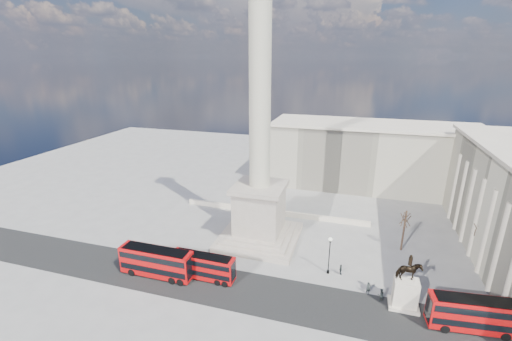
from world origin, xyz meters
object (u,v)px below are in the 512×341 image
object	(u,v)px
red_bus_b	(203,266)
victorian_lamp	(329,253)
pedestrian_walking	(368,288)
equestrian_statue	(406,289)
pedestrian_crossing	(341,269)
red_bus_a	(157,262)
red_bus_c	(477,314)
pedestrian_standing	(381,295)
nelsons_column	(260,174)

from	to	relation	value
red_bus_b	victorian_lamp	bearing A→B (deg)	21.14
red_bus_b	pedestrian_walking	world-z (taller)	red_bus_b
equestrian_statue	pedestrian_crossing	size ratio (longest dim) A/B	4.72
red_bus_a	red_bus_c	xyz separation A→B (m)	(43.83, 1.51, -0.11)
victorian_lamp	pedestrian_standing	xyz separation A→B (m)	(7.61, -4.39, -2.74)
red_bus_a	pedestrian_crossing	size ratio (longest dim) A/B	6.72
red_bus_c	equestrian_statue	distance (m)	8.23
victorian_lamp	pedestrian_walking	world-z (taller)	victorian_lamp
red_bus_c	pedestrian_crossing	size ratio (longest dim) A/B	6.54
victorian_lamp	pedestrian_walking	size ratio (longest dim) A/B	3.34
equestrian_statue	pedestrian_crossing	bearing A→B (deg)	149.57
nelsons_column	red_bus_a	bearing A→B (deg)	-127.93
red_bus_b	victorian_lamp	distance (m)	19.46
red_bus_a	victorian_lamp	world-z (taller)	victorian_lamp
red_bus_b	pedestrian_walking	bearing A→B (deg)	8.80
red_bus_a	nelsons_column	bearing A→B (deg)	52.17
pedestrian_walking	victorian_lamp	bearing A→B (deg)	123.76
equestrian_statue	pedestrian_crossing	xyz separation A→B (m)	(-8.67, 5.09, -1.95)
red_bus_b	pedestrian_crossing	bearing A→B (deg)	20.10
victorian_lamp	equestrian_statue	world-z (taller)	equestrian_statue
red_bus_a	victorian_lamp	xyz separation A→B (m)	(25.28, 8.25, 1.24)
red_bus_b	red_bus_c	world-z (taller)	red_bus_c
nelsons_column	red_bus_c	size ratio (longest dim) A/B	4.43
nelsons_column	victorian_lamp	bearing A→B (deg)	-28.12
red_bus_c	pedestrian_walking	world-z (taller)	red_bus_c
red_bus_c	pedestrian_walking	xyz separation A→B (m)	(-12.57, 3.41, -1.41)
victorian_lamp	pedestrian_walking	bearing A→B (deg)	-29.20
pedestrian_walking	pedestrian_crossing	bearing A→B (deg)	111.27
nelsons_column	equestrian_statue	bearing A→B (deg)	-26.52
pedestrian_standing	pedestrian_crossing	distance (m)	7.39
pedestrian_crossing	red_bus_c	bearing A→B (deg)	-126.17
nelsons_column	red_bus_c	distance (m)	36.31
red_bus_a	pedestrian_crossing	distance (m)	28.54
red_bus_b	pedestrian_standing	distance (m)	25.92
red_bus_b	pedestrian_crossing	size ratio (longest dim) A/B	5.78
red_bus_a	pedestrian_standing	xyz separation A→B (m)	(32.89, 3.87, -1.50)
red_bus_b	pedestrian_crossing	distance (m)	21.31
red_bus_c	victorian_lamp	world-z (taller)	victorian_lamp
nelsons_column	pedestrian_walking	size ratio (longest dim) A/B	26.56
red_bus_c	pedestrian_walking	distance (m)	13.10
nelsons_column	pedestrian_walking	distance (m)	24.99
nelsons_column	pedestrian_standing	size ratio (longest dim) A/B	25.93
red_bus_c	pedestrian_standing	world-z (taller)	red_bus_c
nelsons_column	red_bus_b	size ratio (longest dim) A/B	5.02
red_bus_a	red_bus_b	size ratio (longest dim) A/B	1.16
pedestrian_standing	pedestrian_crossing	world-z (taller)	pedestrian_standing
nelsons_column	pedestrian_walking	world-z (taller)	nelsons_column
red_bus_b	victorian_lamp	world-z (taller)	victorian_lamp
red_bus_c	pedestrian_crossing	xyz separation A→B (m)	(-16.65, 7.04, -1.49)
victorian_lamp	pedestrian_crossing	distance (m)	3.42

